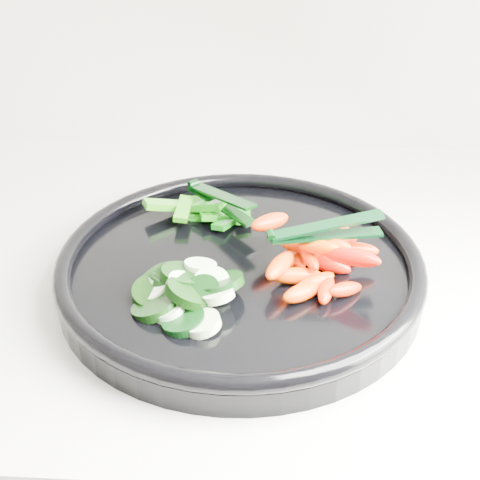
{
  "coord_description": "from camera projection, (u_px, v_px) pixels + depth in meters",
  "views": [
    {
      "loc": [
        0.44,
        1.08,
        1.34
      ],
      "look_at": [
        0.4,
        1.64,
        0.99
      ],
      "focal_mm": 50.0,
      "sensor_mm": 36.0,
      "label": 1
    }
  ],
  "objects": [
    {
      "name": "tong_pepper",
      "position": [
        219.0,
        199.0,
        0.75
      ],
      "size": [
        0.09,
        0.1,
        0.02
      ],
      "color": "black",
      "rests_on": "pepper_pile"
    },
    {
      "name": "cucumber_pile",
      "position": [
        181.0,
        288.0,
        0.64
      ],
      "size": [
        0.12,
        0.12,
        0.04
      ],
      "color": "black",
      "rests_on": "veggie_tray"
    },
    {
      "name": "veggie_tray",
      "position": [
        240.0,
        269.0,
        0.69
      ],
      "size": [
        0.43,
        0.43,
        0.04
      ],
      "color": "black",
      "rests_on": "counter"
    },
    {
      "name": "carrot_pile",
      "position": [
        316.0,
        259.0,
        0.66
      ],
      "size": [
        0.14,
        0.15,
        0.05
      ],
      "color": "#FF5200",
      "rests_on": "veggie_tray"
    },
    {
      "name": "pepper_pile",
      "position": [
        207.0,
        211.0,
        0.76
      ],
      "size": [
        0.13,
        0.08,
        0.04
      ],
      "color": "#09620A",
      "rests_on": "veggie_tray"
    },
    {
      "name": "tong_carrot",
      "position": [
        323.0,
        231.0,
        0.65
      ],
      "size": [
        0.11,
        0.04,
        0.02
      ],
      "color": "black",
      "rests_on": "carrot_pile"
    }
  ]
}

